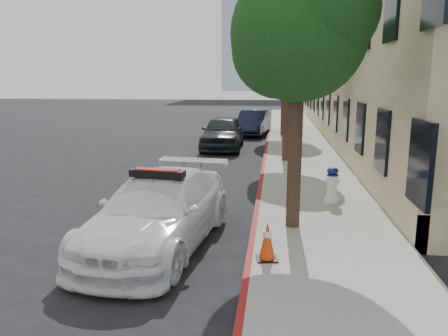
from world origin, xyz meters
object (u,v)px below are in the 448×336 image
police_car (159,211)px  parked_car_mid (223,132)px  traffic_cone (267,241)px  parked_car_far (253,123)px  fire_hydrant (332,185)px

police_car → parked_car_mid: parked_car_mid is taller
traffic_cone → parked_car_mid: bearing=100.3°
police_car → parked_car_far: 18.17m
fire_hydrant → traffic_cone: 4.24m
police_car → parked_car_mid: 12.67m
parked_car_mid → police_car: bearing=-89.9°
police_car → fire_hydrant: police_car is taller
police_car → traffic_cone: bearing=-13.4°
parked_car_mid → parked_car_far: bearing=76.7°
traffic_cone → fire_hydrant: bearing=67.8°
police_car → fire_hydrant: bearing=46.2°
parked_car_mid → parked_car_far: size_ratio=1.05×
police_car → traffic_cone: (2.20, -0.81, -0.23)m
fire_hydrant → traffic_cone: size_ratio=1.34×
parked_car_far → fire_hydrant: size_ratio=4.74×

